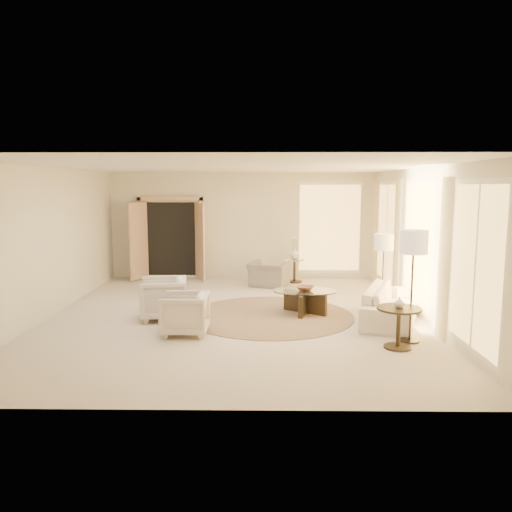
{
  "coord_description": "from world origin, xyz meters",
  "views": [
    {
      "loc": [
        0.53,
        -9.21,
        2.46
      ],
      "look_at": [
        0.4,
        0.4,
        1.1
      ],
      "focal_mm": 35.0,
      "sensor_mm": 36.0,
      "label": 1
    }
  ],
  "objects_px": {
    "armchair_left": "(163,296)",
    "coffee_table": "(305,299)",
    "side_table": "(294,268)",
    "end_table": "(399,320)",
    "floor_lamp_near": "(384,245)",
    "side_vase": "(295,254)",
    "end_vase": "(399,303)",
    "bowl": "(305,288)",
    "sofa": "(392,304)",
    "armchair_right": "(185,312)",
    "accent_chair": "(269,270)",
    "floor_lamp_far": "(414,247)"
  },
  "relations": [
    {
      "from": "armchair_right",
      "to": "floor_lamp_near",
      "type": "height_order",
      "value": "floor_lamp_near"
    },
    {
      "from": "sofa",
      "to": "side_vase",
      "type": "bearing_deg",
      "value": 43.74
    },
    {
      "from": "armchair_left",
      "to": "end_table",
      "type": "relative_size",
      "value": 1.26
    },
    {
      "from": "floor_lamp_near",
      "to": "accent_chair",
      "type": "bearing_deg",
      "value": 133.27
    },
    {
      "from": "bowl",
      "to": "end_vase",
      "type": "bearing_deg",
      "value": -59.05
    },
    {
      "from": "armchair_left",
      "to": "side_table",
      "type": "distance_m",
      "value": 4.47
    },
    {
      "from": "floor_lamp_near",
      "to": "bowl",
      "type": "xyz_separation_m",
      "value": [
        -1.55,
        -0.25,
        -0.81
      ]
    },
    {
      "from": "end_vase",
      "to": "floor_lamp_near",
      "type": "bearing_deg",
      "value": 82.58
    },
    {
      "from": "side_table",
      "to": "side_vase",
      "type": "height_order",
      "value": "side_vase"
    },
    {
      "from": "end_table",
      "to": "end_vase",
      "type": "xyz_separation_m",
      "value": [
        0.0,
        0.0,
        0.28
      ]
    },
    {
      "from": "coffee_table",
      "to": "side_vase",
      "type": "bearing_deg",
      "value": 90.13
    },
    {
      "from": "side_table",
      "to": "floor_lamp_near",
      "type": "height_order",
      "value": "floor_lamp_near"
    },
    {
      "from": "side_table",
      "to": "floor_lamp_far",
      "type": "relative_size",
      "value": 0.34
    },
    {
      "from": "floor_lamp_near",
      "to": "end_table",
      "type": "bearing_deg",
      "value": -97.42
    },
    {
      "from": "floor_lamp_near",
      "to": "side_vase",
      "type": "relative_size",
      "value": 5.6
    },
    {
      "from": "side_table",
      "to": "end_table",
      "type": "bearing_deg",
      "value": -76.54
    },
    {
      "from": "end_vase",
      "to": "armchair_right",
      "type": "bearing_deg",
      "value": 168.42
    },
    {
      "from": "bowl",
      "to": "sofa",
      "type": "bearing_deg",
      "value": -18.68
    },
    {
      "from": "armchair_right",
      "to": "coffee_table",
      "type": "relative_size",
      "value": 0.48
    },
    {
      "from": "coffee_table",
      "to": "end_vase",
      "type": "height_order",
      "value": "end_vase"
    },
    {
      "from": "armchair_right",
      "to": "bowl",
      "type": "distance_m",
      "value": 2.54
    },
    {
      "from": "armchair_right",
      "to": "floor_lamp_near",
      "type": "xyz_separation_m",
      "value": [
        3.67,
        1.64,
        0.92
      ]
    },
    {
      "from": "accent_chair",
      "to": "end_table",
      "type": "bearing_deg",
      "value": 130.91
    },
    {
      "from": "sofa",
      "to": "accent_chair",
      "type": "xyz_separation_m",
      "value": [
        -2.22,
        3.13,
        0.08
      ]
    },
    {
      "from": "floor_lamp_near",
      "to": "side_table",
      "type": "bearing_deg",
      "value": 118.12
    },
    {
      "from": "sofa",
      "to": "armchair_right",
      "type": "xyz_separation_m",
      "value": [
        -3.67,
        -0.87,
        0.07
      ]
    },
    {
      "from": "end_vase",
      "to": "accent_chair",
      "type": "bearing_deg",
      "value": 112.24
    },
    {
      "from": "armchair_right",
      "to": "floor_lamp_far",
      "type": "distance_m",
      "value": 3.83
    },
    {
      "from": "armchair_right",
      "to": "end_vase",
      "type": "xyz_separation_m",
      "value": [
        3.36,
        -0.69,
        0.33
      ]
    },
    {
      "from": "sofa",
      "to": "end_vase",
      "type": "height_order",
      "value": "end_vase"
    },
    {
      "from": "floor_lamp_near",
      "to": "side_vase",
      "type": "xyz_separation_m",
      "value": [
        -1.56,
        2.91,
        -0.57
      ]
    },
    {
      "from": "coffee_table",
      "to": "bowl",
      "type": "bearing_deg",
      "value": -90.0
    },
    {
      "from": "coffee_table",
      "to": "side_table",
      "type": "distance_m",
      "value": 3.16
    },
    {
      "from": "coffee_table",
      "to": "end_table",
      "type": "xyz_separation_m",
      "value": [
        1.25,
        -2.08,
        0.15
      ]
    },
    {
      "from": "side_table",
      "to": "floor_lamp_near",
      "type": "distance_m",
      "value": 3.43
    },
    {
      "from": "armchair_right",
      "to": "floor_lamp_near",
      "type": "distance_m",
      "value": 4.12
    },
    {
      "from": "sofa",
      "to": "floor_lamp_far",
      "type": "relative_size",
      "value": 1.21
    },
    {
      "from": "armchair_left",
      "to": "sofa",
      "type": "bearing_deg",
      "value": 79.55
    },
    {
      "from": "end_table",
      "to": "floor_lamp_near",
      "type": "height_order",
      "value": "floor_lamp_near"
    },
    {
      "from": "accent_chair",
      "to": "floor_lamp_near",
      "type": "height_order",
      "value": "floor_lamp_near"
    },
    {
      "from": "sofa",
      "to": "armchair_left",
      "type": "relative_size",
      "value": 2.55
    },
    {
      "from": "sofa",
      "to": "end_vase",
      "type": "xyz_separation_m",
      "value": [
        -0.3,
        -1.56,
        0.39
      ]
    },
    {
      "from": "end_vase",
      "to": "bowl",
      "type": "bearing_deg",
      "value": 120.95
    },
    {
      "from": "armchair_left",
      "to": "coffee_table",
      "type": "distance_m",
      "value": 2.7
    },
    {
      "from": "floor_lamp_far",
      "to": "end_vase",
      "type": "bearing_deg",
      "value": -130.66
    },
    {
      "from": "side_table",
      "to": "bowl",
      "type": "distance_m",
      "value": 3.16
    },
    {
      "from": "sofa",
      "to": "armchair_right",
      "type": "bearing_deg",
      "value": 124.12
    },
    {
      "from": "bowl",
      "to": "coffee_table",
      "type": "bearing_deg",
      "value": 90.0
    },
    {
      "from": "side_table",
      "to": "coffee_table",
      "type": "bearing_deg",
      "value": -89.87
    },
    {
      "from": "armchair_right",
      "to": "end_table",
      "type": "xyz_separation_m",
      "value": [
        3.36,
        -0.69,
        0.05
      ]
    }
  ]
}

